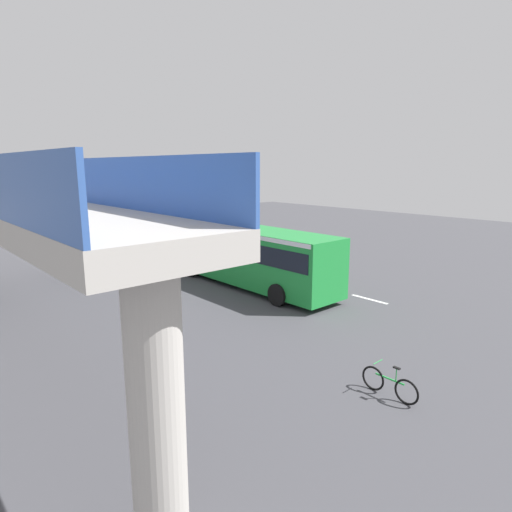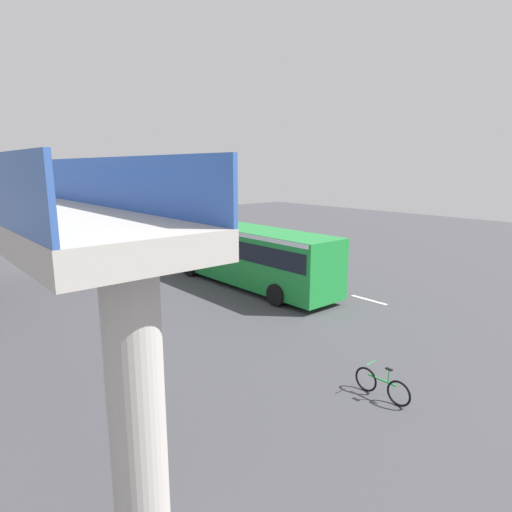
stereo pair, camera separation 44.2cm
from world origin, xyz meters
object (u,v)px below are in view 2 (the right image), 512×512
at_px(bicycle_green, 382,386).
at_px(traffic_sign, 225,228).
at_px(parked_van, 98,253).
at_px(city_bus, 247,251).

relative_size(bicycle_green, traffic_sign, 0.63).
xyz_separation_m(parked_van, bicycle_green, (-19.82, -0.26, -0.81)).
xyz_separation_m(city_bus, parked_van, (8.26, 4.91, -0.70)).
bearing_deg(traffic_sign, bicycle_green, 154.83).
bearing_deg(bicycle_green, parked_van, 0.76).
height_order(city_bus, bicycle_green, city_bus).
xyz_separation_m(city_bus, traffic_sign, (7.96, -4.52, 0.01)).
height_order(parked_van, bicycle_green, parked_van).
bearing_deg(city_bus, traffic_sign, -29.59).
xyz_separation_m(city_bus, bicycle_green, (-11.56, 4.65, -1.51)).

